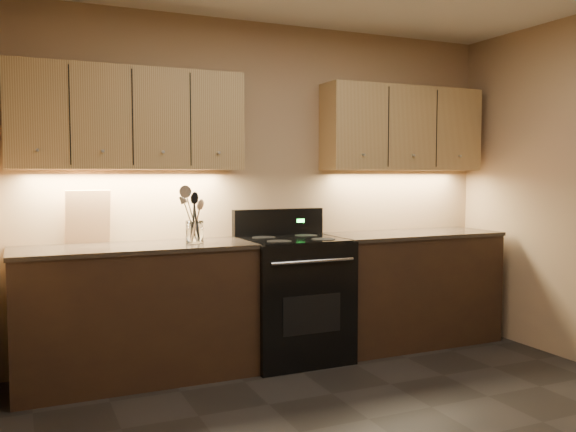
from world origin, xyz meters
name	(u,v)px	position (x,y,z in m)	size (l,w,h in m)	color
wall_back	(267,189)	(0.00, 2.00, 1.30)	(4.00, 0.04, 2.60)	#9C845C
counter_left	(136,313)	(-1.10, 1.70, 0.47)	(1.62, 0.62, 0.93)	black
counter_right	(411,287)	(1.18, 1.70, 0.47)	(1.46, 0.62, 0.93)	black
stove	(293,297)	(0.08, 1.68, 0.48)	(0.76, 0.68, 1.14)	black
upper_cab_left	(129,119)	(-1.10, 1.85, 1.80)	(1.60, 0.30, 0.70)	tan
upper_cab_right	(402,129)	(1.18, 1.85, 1.80)	(1.44, 0.30, 0.70)	tan
outlet_plate	(98,216)	(-1.30, 1.99, 1.12)	(0.09, 0.01, 0.12)	#B2B5BA
utensil_crock	(195,233)	(-0.68, 1.69, 1.00)	(0.16, 0.16, 0.16)	white
cutting_board	(88,217)	(-1.38, 1.95, 1.12)	(0.30, 0.02, 0.38)	tan
wooden_spoon	(192,220)	(-0.71, 1.68, 1.09)	(0.06, 0.06, 0.30)	tan
black_spoon	(192,217)	(-0.69, 1.71, 1.11)	(0.06, 0.06, 0.34)	black
black_turner	(198,218)	(-0.66, 1.66, 1.11)	(0.08, 0.08, 0.33)	black
steel_spatula	(197,216)	(-0.66, 1.70, 1.12)	(0.08, 0.08, 0.34)	silver
steel_skimmer	(199,214)	(-0.65, 1.69, 1.14)	(0.09, 0.09, 0.38)	silver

